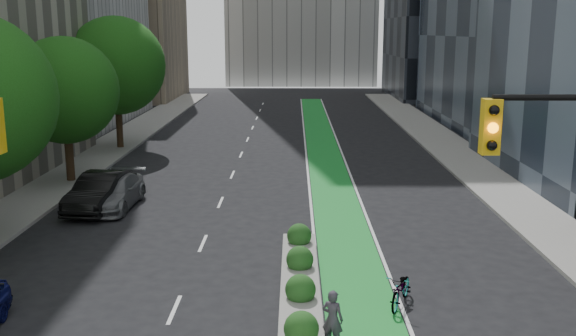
{
  "coord_description": "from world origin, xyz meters",
  "views": [
    {
      "loc": [
        1.01,
        -11.47,
        8.02
      ],
      "look_at": [
        0.78,
        11.89,
        3.0
      ],
      "focal_mm": 40.0,
      "sensor_mm": 36.0,
      "label": 1
    }
  ],
  "objects_px": {
    "cyclist": "(333,319)",
    "parked_car_left_mid": "(100,192)",
    "median_planter": "(300,285)",
    "parked_car_left_far": "(114,192)",
    "bicycle": "(401,289)"
  },
  "relations": [
    {
      "from": "cyclist",
      "to": "bicycle",
      "type": "bearing_deg",
      "value": -105.64
    },
    {
      "from": "parked_car_left_mid",
      "to": "parked_car_left_far",
      "type": "bearing_deg",
      "value": 34.62
    },
    {
      "from": "median_planter",
      "to": "cyclist",
      "type": "xyz_separation_m",
      "value": [
        0.8,
        -3.27,
        0.42
      ]
    },
    {
      "from": "bicycle",
      "to": "median_planter",
      "type": "bearing_deg",
      "value": -168.85
    },
    {
      "from": "cyclist",
      "to": "parked_car_left_mid",
      "type": "bearing_deg",
      "value": -28.8
    },
    {
      "from": "cyclist",
      "to": "parked_car_left_far",
      "type": "xyz_separation_m",
      "value": [
        -9.32,
        13.31,
        -0.06
      ]
    },
    {
      "from": "median_planter",
      "to": "cyclist",
      "type": "distance_m",
      "value": 3.4
    },
    {
      "from": "median_planter",
      "to": "bicycle",
      "type": "xyz_separation_m",
      "value": [
        3.0,
        -0.63,
        0.13
      ]
    },
    {
      "from": "cyclist",
      "to": "parked_car_left_mid",
      "type": "distance_m",
      "value": 16.31
    },
    {
      "from": "median_planter",
      "to": "parked_car_left_mid",
      "type": "height_order",
      "value": "parked_car_left_mid"
    },
    {
      "from": "median_planter",
      "to": "parked_car_left_mid",
      "type": "bearing_deg",
      "value": 132.82
    },
    {
      "from": "median_planter",
      "to": "parked_car_left_far",
      "type": "height_order",
      "value": "parked_car_left_far"
    },
    {
      "from": "cyclist",
      "to": "parked_car_left_far",
      "type": "height_order",
      "value": "cyclist"
    },
    {
      "from": "cyclist",
      "to": "parked_car_left_mid",
      "type": "xyz_separation_m",
      "value": [
        -9.83,
        13.02,
        0.04
      ]
    },
    {
      "from": "median_planter",
      "to": "cyclist",
      "type": "height_order",
      "value": "cyclist"
    }
  ]
}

